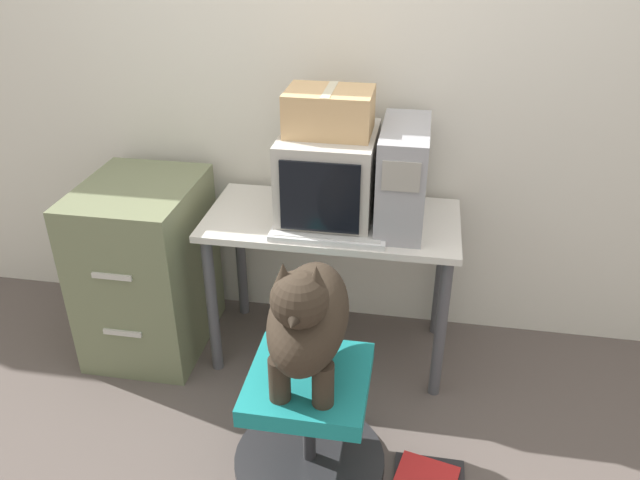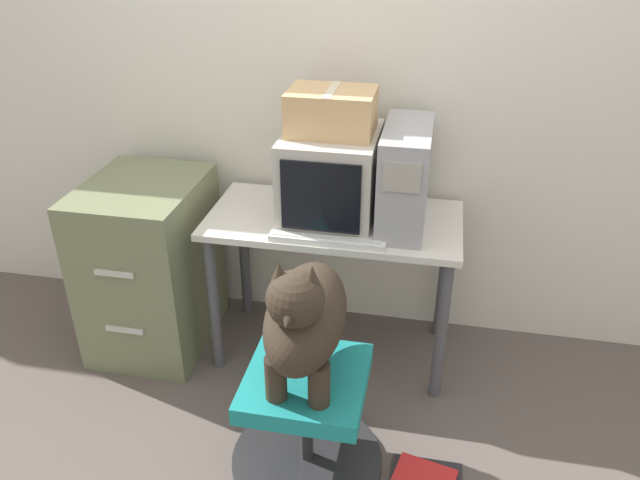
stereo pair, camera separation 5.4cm
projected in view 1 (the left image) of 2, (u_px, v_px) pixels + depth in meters
name	position (u px, v px, depth m)	size (l,w,h in m)	color
ground_plane	(321.00, 386.00, 2.83)	(12.00, 12.00, 0.00)	#564C47
wall_back	(345.00, 65.00, 2.73)	(8.00, 0.05, 2.60)	silver
desk	(332.00, 240.00, 2.77)	(1.10, 0.56, 0.72)	silver
crt_monitor	(329.00, 175.00, 2.64)	(0.39, 0.46, 0.38)	#B7B2A8
pc_tower	(403.00, 176.00, 2.58)	(0.19, 0.47, 0.42)	#99999E
keyboard	(328.00, 234.00, 2.56)	(0.48, 0.17, 0.03)	silver
computer_mouse	(405.00, 240.00, 2.51)	(0.07, 0.05, 0.03)	beige
office_chair	(309.00, 423.00, 2.34)	(0.58, 0.58, 0.45)	#262628
dog	(307.00, 317.00, 2.09)	(0.27, 0.54, 0.53)	#33281E
filing_cabinet	(148.00, 268.00, 2.93)	(0.50, 0.63, 0.83)	#6B7251
cardboard_box	(329.00, 111.00, 2.51)	(0.35, 0.26, 0.18)	tan
book_stack_floor	(428.00, 476.00, 2.37)	(0.27, 0.21, 0.04)	#262628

